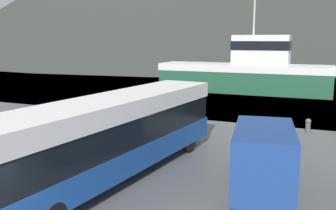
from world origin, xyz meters
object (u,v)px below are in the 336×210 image
Objects in this scene: delivery_van at (263,157)px; small_boat at (213,79)px; tour_bus at (115,132)px; fishing_boat at (247,71)px.

small_boat is (-11.44, 32.94, -0.86)m from delivery_van.
tour_bus is 34.25m from small_boat.
tour_bus is 0.74× the size of fishing_boat.
fishing_boat reaches higher than tour_bus.
delivery_van is (5.74, 0.81, -0.53)m from tour_bus.
tour_bus reaches higher than delivery_van.
delivery_van is 0.79× the size of small_boat.
small_boat is (-5.69, 33.75, -1.39)m from tour_bus.
delivery_van is at bearing 14.39° from tour_bus.
fishing_boat is (-0.05, 26.50, 0.39)m from tour_bus.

